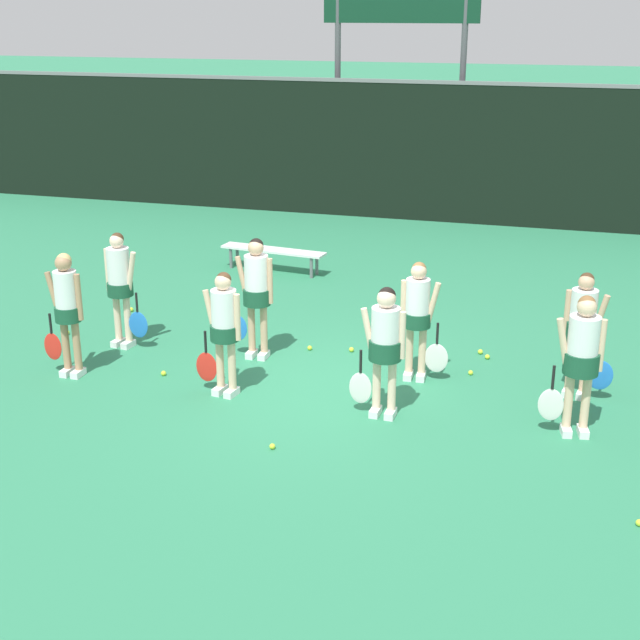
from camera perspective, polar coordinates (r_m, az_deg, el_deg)
The scene contains 23 objects.
ground_plane at distance 11.73m, azimuth 0.10°, elevation -4.10°, with size 140.00×140.00×0.00m, color #2D7F56.
fence_windscreen at distance 20.52m, azimuth 7.89°, elevation 10.59°, with size 60.00×0.08×3.15m.
scoreboard at distance 21.34m, azimuth 5.17°, elevation 18.45°, with size 3.58×0.15×5.56m.
bench_courtside at distance 16.62m, azimuth -3.01°, elevation 4.38°, with size 2.06×0.60×0.43m.
player_0 at distance 12.12m, azimuth -15.90°, elevation 0.95°, with size 0.62×0.35×1.69m.
player_1 at distance 11.15m, azimuth -6.17°, elevation -0.27°, with size 0.65×0.37×1.62m.
player_2 at distance 10.52m, azimuth 4.17°, elevation -1.35°, with size 0.67×0.39×1.62m.
player_3 at distance 10.44m, azimuth 16.39°, elevation -2.09°, with size 0.67×0.40×1.68m.
player_4 at distance 13.01m, azimuth -12.68°, elevation 2.47°, with size 0.65×0.37×1.69m.
player_5 at distance 12.30m, azimuth -4.10°, elevation 2.07°, with size 0.65×0.38×1.72m.
player_6 at distance 11.64m, azimuth 6.29°, elevation 0.51°, with size 0.65×0.36×1.60m.
player_7 at distance 11.50m, azimuth 16.45°, elevation -0.36°, with size 0.66×0.37×1.63m.
tennis_ball_0 at distance 13.87m, azimuth -4.50°, elevation -0.22°, with size 0.07×0.07×0.07m, color #CCE033.
tennis_ball_2 at distance 12.78m, azimuth 2.03°, elevation -1.90°, with size 0.07×0.07×0.07m, color #CCE033.
tennis_ball_3 at distance 12.90m, azimuth 10.22°, elevation -2.01°, with size 0.07×0.07×0.07m, color #CCE033.
tennis_ball_4 at distance 14.78m, azimuth -11.99°, elevation 0.67°, with size 0.07×0.07×0.07m, color #CCE033.
tennis_ball_5 at distance 12.73m, azimuth 10.66°, elevation -2.33°, with size 0.07×0.07×0.07m, color #CCE033.
tennis_ball_6 at distance 12.84m, azimuth -0.66°, elevation -1.80°, with size 0.07×0.07×0.07m, color #CCE033.
tennis_ball_7 at distance 12.16m, azimuth 9.62°, elevation -3.34°, with size 0.07×0.07×0.07m, color #CCE033.
tennis_ball_8 at distance 10.08m, azimuth -3.07°, elevation -8.08°, with size 0.07×0.07×0.07m, color #CCE033.
tennis_ball_9 at distance 9.23m, azimuth 19.76°, elevation -12.12°, with size 0.07×0.07×0.07m, color #CCE033.
tennis_ball_10 at distance 13.97m, azimuth -15.87°, elevation -0.78°, with size 0.06×0.06×0.06m, color #CCE033.
tennis_ball_11 at distance 12.15m, azimuth -9.98°, elevation -3.38°, with size 0.07×0.07×0.07m, color #CCE033.
Camera 1 is at (3.02, -10.32, 4.69)m, focal length 50.00 mm.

